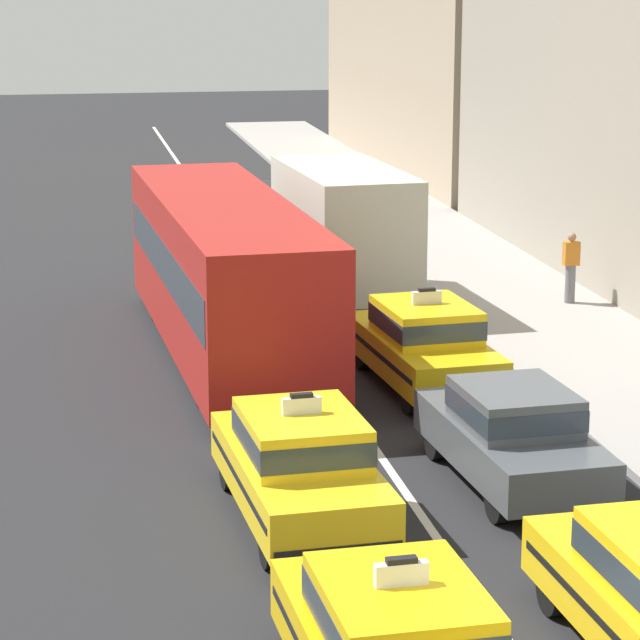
{
  "coord_description": "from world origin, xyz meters",
  "views": [
    {
      "loc": [
        -5.08,
        -11.93,
        7.79
      ],
      "look_at": [
        -0.23,
        13.98,
        1.3
      ],
      "focal_mm": 81.11,
      "sensor_mm": 36.0,
      "label": 1
    }
  ],
  "objects_px": {
    "taxi_left_second": "(300,464)",
    "box_truck_right_fourth": "(336,227)",
    "taxi_right_third": "(424,343)",
    "pedestrian_mid_block": "(571,267)",
    "bus_left_third": "(225,269)",
    "sedan_right_second": "(512,433)"
  },
  "relations": [
    {
      "from": "taxi_left_second",
      "to": "box_truck_right_fourth",
      "type": "xyz_separation_m",
      "value": [
        3.25,
        13.79,
        0.9
      ]
    },
    {
      "from": "taxi_right_third",
      "to": "pedestrian_mid_block",
      "type": "height_order",
      "value": "taxi_right_third"
    },
    {
      "from": "taxi_left_second",
      "to": "bus_left_third",
      "type": "relative_size",
      "value": 0.41
    },
    {
      "from": "bus_left_third",
      "to": "taxi_right_third",
      "type": "xyz_separation_m",
      "value": [
        3.39,
        -2.98,
        -0.94
      ]
    },
    {
      "from": "taxi_right_third",
      "to": "pedestrian_mid_block",
      "type": "bearing_deg",
      "value": 48.65
    },
    {
      "from": "taxi_left_second",
      "to": "box_truck_right_fourth",
      "type": "height_order",
      "value": "box_truck_right_fourth"
    },
    {
      "from": "box_truck_right_fourth",
      "to": "taxi_right_third",
      "type": "bearing_deg",
      "value": -88.5
    },
    {
      "from": "taxi_right_third",
      "to": "box_truck_right_fourth",
      "type": "relative_size",
      "value": 0.66
    },
    {
      "from": "bus_left_third",
      "to": "pedestrian_mid_block",
      "type": "bearing_deg",
      "value": 17.74
    },
    {
      "from": "taxi_left_second",
      "to": "pedestrian_mid_block",
      "type": "xyz_separation_m",
      "value": [
        8.43,
        11.91,
        0.11
      ]
    },
    {
      "from": "sedan_right_second",
      "to": "pedestrian_mid_block",
      "type": "distance_m",
      "value": 12.1
    },
    {
      "from": "box_truck_right_fourth",
      "to": "pedestrian_mid_block",
      "type": "xyz_separation_m",
      "value": [
        5.18,
        -1.88,
        -0.79
      ]
    },
    {
      "from": "taxi_left_second",
      "to": "pedestrian_mid_block",
      "type": "relative_size",
      "value": 2.81
    },
    {
      "from": "taxi_right_third",
      "to": "box_truck_right_fourth",
      "type": "bearing_deg",
      "value": 91.5
    },
    {
      "from": "sedan_right_second",
      "to": "pedestrian_mid_block",
      "type": "xyz_separation_m",
      "value": [
        4.99,
        11.02,
        0.14
      ]
    },
    {
      "from": "sedan_right_second",
      "to": "taxi_right_third",
      "type": "distance_m",
      "value": 5.36
    },
    {
      "from": "taxi_left_second",
      "to": "sedan_right_second",
      "type": "relative_size",
      "value": 1.06
    },
    {
      "from": "sedan_right_second",
      "to": "taxi_right_third",
      "type": "relative_size",
      "value": 0.94
    },
    {
      "from": "sedan_right_second",
      "to": "taxi_right_third",
      "type": "xyz_separation_m",
      "value": [
        0.0,
        5.36,
        0.03
      ]
    },
    {
      "from": "sedan_right_second",
      "to": "pedestrian_mid_block",
      "type": "bearing_deg",
      "value": 65.66
    },
    {
      "from": "bus_left_third",
      "to": "taxi_left_second",
      "type": "bearing_deg",
      "value": -90.4
    },
    {
      "from": "bus_left_third",
      "to": "taxi_right_third",
      "type": "height_order",
      "value": "bus_left_third"
    }
  ]
}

